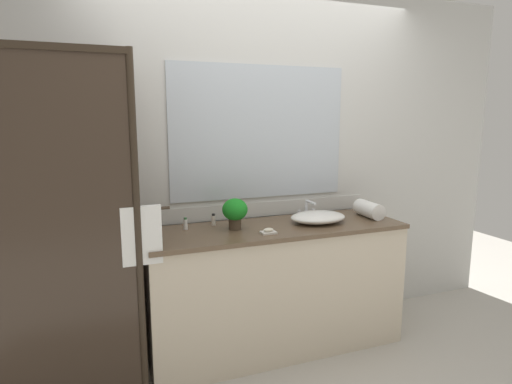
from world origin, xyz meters
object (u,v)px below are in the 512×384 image
at_px(potted_plant, 235,211).
at_px(soap_dish, 268,231).
at_px(amenity_bottle_shampoo, 213,220).
at_px(sink_basin, 318,217).
at_px(rolled_towel_near_edge, 369,209).
at_px(faucet, 307,211).
at_px(amenity_bottle_body_wash, 186,224).

bearing_deg(potted_plant, soap_dish, -45.78).
height_order(soap_dish, amenity_bottle_shampoo, amenity_bottle_shampoo).
bearing_deg(amenity_bottle_shampoo, sink_basin, -15.39).
relative_size(sink_basin, rolled_towel_near_edge, 1.59).
height_order(sink_basin, faucet, faucet).
xyz_separation_m(potted_plant, rolled_towel_near_edge, (1.05, -0.02, -0.07)).
bearing_deg(amenity_bottle_shampoo, potted_plant, -57.19).
height_order(amenity_bottle_shampoo, amenity_bottle_body_wash, same).
xyz_separation_m(sink_basin, amenity_bottle_body_wash, (-0.92, 0.15, -0.00)).
relative_size(potted_plant, rolled_towel_near_edge, 0.82).
bearing_deg(faucet, amenity_bottle_body_wash, -178.82).
relative_size(faucet, potted_plant, 0.81).
xyz_separation_m(amenity_bottle_body_wash, rolled_towel_near_edge, (1.36, -0.14, 0.02)).
distance_m(sink_basin, amenity_bottle_shampoo, 0.74).
height_order(soap_dish, rolled_towel_near_edge, rolled_towel_near_edge).
bearing_deg(potted_plant, amenity_bottle_body_wash, 160.04).
bearing_deg(soap_dish, potted_plant, 134.22).
distance_m(soap_dish, rolled_towel_near_edge, 0.90).
height_order(sink_basin, amenity_bottle_body_wash, amenity_bottle_body_wash).
bearing_deg(potted_plant, faucet, 12.21).
xyz_separation_m(soap_dish, amenity_bottle_body_wash, (-0.48, 0.29, 0.02)).
height_order(faucet, amenity_bottle_body_wash, faucet).
distance_m(potted_plant, soap_dish, 0.27).
bearing_deg(potted_plant, rolled_towel_near_edge, -1.18).
bearing_deg(soap_dish, amenity_bottle_shampoo, 129.16).
bearing_deg(rolled_towel_near_edge, amenity_bottle_body_wash, 174.34).
bearing_deg(rolled_towel_near_edge, faucet, 160.66).
height_order(amenity_bottle_shampoo, rolled_towel_near_edge, rolled_towel_near_edge).
distance_m(soap_dish, amenity_bottle_shampoo, 0.44).
bearing_deg(sink_basin, potted_plant, 176.77).
bearing_deg(sink_basin, soap_dish, -162.42).
height_order(faucet, potted_plant, potted_plant).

